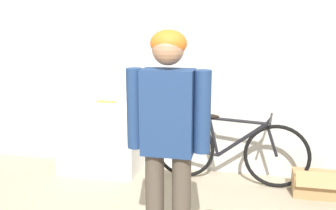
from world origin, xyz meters
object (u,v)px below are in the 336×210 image
Objects in this scene: person at (168,127)px; banana at (106,101)px; bicycle at (229,150)px; cardboard_box at (316,184)px.

person reaches higher than banana.
bicycle is (0.37, 1.50, -0.66)m from person.
person is 2.08m from cardboard_box.
bicycle is at bearing 76.45° from person.
banana reaches higher than cardboard_box.
bicycle is 0.97m from cardboard_box.
person reaches higher than bicycle.
person is 3.62× the size of cardboard_box.
person is at bearing -133.59° from cardboard_box.
person is 1.00× the size of bicycle.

